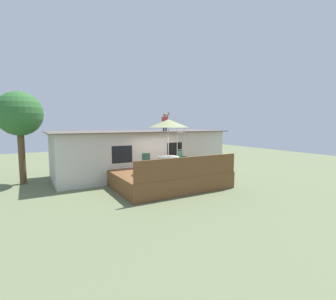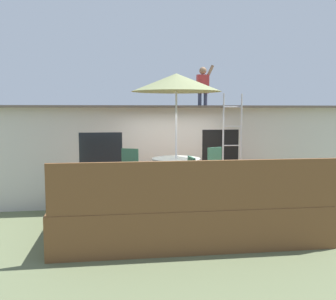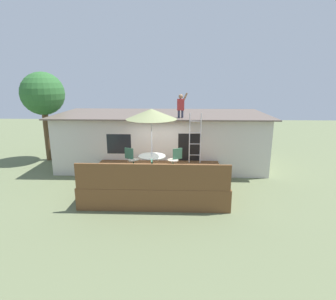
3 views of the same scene
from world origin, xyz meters
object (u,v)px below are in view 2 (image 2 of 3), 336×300
at_px(person_figure, 203,83).
at_px(patio_chair_left, 135,169).
at_px(patio_table, 176,166).
at_px(patio_chair_right, 210,168).
at_px(step_ladder, 232,136).
at_px(patio_chair_near, 189,181).
at_px(patio_umbrella, 176,83).

xyz_separation_m(person_figure, patio_chair_left, (-1.97, -1.90, -2.05)).
height_order(patio_table, patio_chair_right, patio_chair_right).
xyz_separation_m(step_ladder, person_figure, (-0.62, 0.73, 1.40)).
distance_m(step_ladder, patio_chair_right, 1.59).
bearing_deg(patio_chair_right, patio_chair_near, 36.05).
xyz_separation_m(patio_umbrella, patio_chair_left, (-0.86, 0.42, -1.89)).
xyz_separation_m(step_ladder, patio_chair_left, (-2.59, -1.17, -0.64)).
xyz_separation_m(patio_chair_left, patio_chair_near, (0.95, -1.48, 0.00)).
relative_size(patio_umbrella, patio_chair_left, 2.76).
bearing_deg(patio_umbrella, patio_table, 0.00).
relative_size(step_ladder, patio_chair_right, 2.39).
distance_m(patio_umbrella, patio_chair_near, 2.17).
height_order(person_figure, patio_chair_right, person_figure).
height_order(step_ladder, person_figure, person_figure).
relative_size(patio_table, patio_chair_near, 1.13).
relative_size(patio_table, step_ladder, 0.47).
xyz_separation_m(patio_umbrella, step_ladder, (1.73, 1.59, -1.25)).
distance_m(patio_table, patio_chair_near, 1.07).
height_order(person_figure, patio_chair_near, person_figure).
relative_size(step_ladder, patio_chair_left, 2.39).
relative_size(patio_table, person_figure, 0.94).
relative_size(step_ladder, patio_chair_near, 2.39).
xyz_separation_m(step_ladder, patio_chair_right, (-0.87, -1.16, -0.64)).
height_order(person_figure, patio_chair_left, person_figure).
relative_size(person_figure, patio_chair_near, 1.21).
height_order(patio_table, step_ladder, step_ladder).
xyz_separation_m(patio_umbrella, patio_chair_near, (0.09, -1.06, -1.89)).
height_order(patio_umbrella, step_ladder, patio_umbrella).
distance_m(person_figure, patio_chair_right, 2.80).
relative_size(patio_umbrella, patio_chair_near, 2.76).
relative_size(patio_table, patio_chair_right, 1.13).
bearing_deg(patio_chair_near, person_figure, -21.54).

